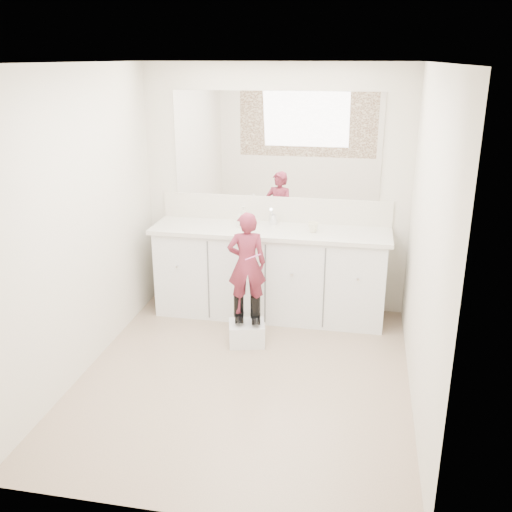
# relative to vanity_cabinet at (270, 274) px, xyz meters

# --- Properties ---
(floor) EXTENTS (3.00, 3.00, 0.00)m
(floor) POSITION_rel_vanity_cabinet_xyz_m (0.00, -1.23, -0.42)
(floor) COLOR #806854
(floor) RESTS_ON ground
(ceiling) EXTENTS (3.00, 3.00, 0.00)m
(ceiling) POSITION_rel_vanity_cabinet_xyz_m (0.00, -1.23, 1.97)
(ceiling) COLOR white
(ceiling) RESTS_ON wall_back
(wall_back) EXTENTS (2.60, 0.00, 2.60)m
(wall_back) POSITION_rel_vanity_cabinet_xyz_m (0.00, 0.27, 0.77)
(wall_back) COLOR beige
(wall_back) RESTS_ON floor
(wall_front) EXTENTS (2.60, 0.00, 2.60)m
(wall_front) POSITION_rel_vanity_cabinet_xyz_m (0.00, -2.73, 0.77)
(wall_front) COLOR beige
(wall_front) RESTS_ON floor
(wall_left) EXTENTS (0.00, 3.00, 3.00)m
(wall_left) POSITION_rel_vanity_cabinet_xyz_m (-1.30, -1.23, 0.78)
(wall_left) COLOR beige
(wall_left) RESTS_ON floor
(wall_right) EXTENTS (0.00, 3.00, 3.00)m
(wall_right) POSITION_rel_vanity_cabinet_xyz_m (1.30, -1.23, 0.78)
(wall_right) COLOR beige
(wall_right) RESTS_ON floor
(vanity_cabinet) EXTENTS (2.20, 0.55, 0.85)m
(vanity_cabinet) POSITION_rel_vanity_cabinet_xyz_m (0.00, 0.00, 0.00)
(vanity_cabinet) COLOR silver
(vanity_cabinet) RESTS_ON floor
(countertop) EXTENTS (2.28, 0.58, 0.04)m
(countertop) POSITION_rel_vanity_cabinet_xyz_m (0.00, -0.01, 0.45)
(countertop) COLOR beige
(countertop) RESTS_ON vanity_cabinet
(backsplash) EXTENTS (2.28, 0.03, 0.25)m
(backsplash) POSITION_rel_vanity_cabinet_xyz_m (0.00, 0.26, 0.59)
(backsplash) COLOR beige
(backsplash) RESTS_ON countertop
(mirror) EXTENTS (2.00, 0.02, 1.00)m
(mirror) POSITION_rel_vanity_cabinet_xyz_m (0.00, 0.26, 1.22)
(mirror) COLOR white
(mirror) RESTS_ON wall_back
(dot_panel) EXTENTS (2.00, 0.01, 1.20)m
(dot_panel) POSITION_rel_vanity_cabinet_xyz_m (0.00, -2.71, 1.22)
(dot_panel) COLOR #472819
(dot_panel) RESTS_ON wall_front
(faucet) EXTENTS (0.08, 0.08, 0.10)m
(faucet) POSITION_rel_vanity_cabinet_xyz_m (0.00, 0.15, 0.52)
(faucet) COLOR silver
(faucet) RESTS_ON countertop
(cup) EXTENTS (0.13, 0.13, 0.09)m
(cup) POSITION_rel_vanity_cabinet_xyz_m (0.41, -0.04, 0.51)
(cup) COLOR beige
(cup) RESTS_ON countertop
(soap_bottle) EXTENTS (0.12, 0.12, 0.20)m
(soap_bottle) POSITION_rel_vanity_cabinet_xyz_m (-0.26, 0.00, 0.57)
(soap_bottle) COLOR silver
(soap_bottle) RESTS_ON countertop
(step_stool) EXTENTS (0.37, 0.33, 0.20)m
(step_stool) POSITION_rel_vanity_cabinet_xyz_m (-0.10, -0.66, -0.33)
(step_stool) COLOR silver
(step_stool) RESTS_ON floor
(boot_left) EXTENTS (0.14, 0.19, 0.26)m
(boot_left) POSITION_rel_vanity_cabinet_xyz_m (-0.17, -0.64, -0.10)
(boot_left) COLOR black
(boot_left) RESTS_ON step_stool
(boot_right) EXTENTS (0.14, 0.19, 0.26)m
(boot_right) POSITION_rel_vanity_cabinet_xyz_m (-0.02, -0.64, -0.10)
(boot_right) COLOR black
(boot_right) RESTS_ON step_stool
(toddler) EXTENTS (0.38, 0.29, 0.91)m
(toddler) POSITION_rel_vanity_cabinet_xyz_m (-0.10, -0.64, 0.33)
(toddler) COLOR #AC354B
(toddler) RESTS_ON step_stool
(toothbrush) EXTENTS (0.13, 0.05, 0.06)m
(toothbrush) POSITION_rel_vanity_cabinet_xyz_m (-0.03, -0.72, 0.42)
(toothbrush) COLOR #D5539B
(toothbrush) RESTS_ON toddler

